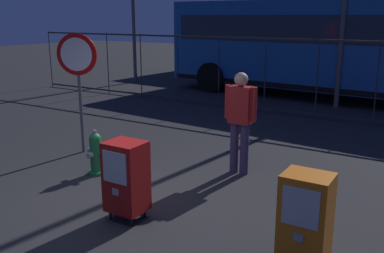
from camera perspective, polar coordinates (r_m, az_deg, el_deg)
ground_plane at (r=6.05m, az=-8.53°, el=-10.36°), size 60.00×60.00×0.00m
fire_hydrant at (r=7.19m, az=-12.66°, el=-3.50°), size 0.33×0.32×0.75m
newspaper_box_primary at (r=5.49m, az=-8.74°, el=-6.58°), size 0.48×0.42×1.02m
newspaper_box_secondary at (r=4.55m, az=14.83°, el=-11.48°), size 0.48×0.42×1.02m
stop_sign at (r=8.17m, az=-14.91°, el=7.49°), size 0.71×0.31×2.23m
pedestrian at (r=6.93m, az=6.40°, el=1.21°), size 0.55×0.22×1.67m
fence_barrier at (r=11.39m, az=12.92°, el=6.51°), size 18.03×0.04×2.00m
bus_near at (r=14.11m, az=18.31°, el=10.44°), size 10.66×3.39×3.00m
bus_far at (r=18.74m, az=13.66°, el=11.57°), size 10.67×3.44×3.00m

